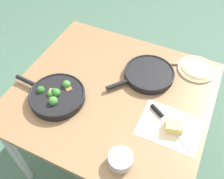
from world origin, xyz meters
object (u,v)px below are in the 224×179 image
at_px(wooden_spoon, 169,64).
at_px(prep_bowl_steel, 121,160).
at_px(cheese_block, 174,126).
at_px(grater_knife, 165,120).
at_px(skillet_eggs, 149,74).
at_px(dinner_plate_stack, 197,68).
at_px(skillet_broccoli, 57,95).

relative_size(wooden_spoon, prep_bowl_steel, 3.28).
bearing_deg(cheese_block, grater_knife, 150.33).
height_order(skillet_eggs, dinner_plate_stack, skillet_eggs).
xyz_separation_m(dinner_plate_stack, prep_bowl_steel, (-0.18, -0.73, 0.01)).
bearing_deg(skillet_broccoli, wooden_spoon, -129.11).
xyz_separation_m(skillet_eggs, wooden_spoon, (0.08, 0.15, -0.01)).
relative_size(grater_knife, prep_bowl_steel, 2.38).
bearing_deg(skillet_eggs, prep_bowl_steel, 46.83).
bearing_deg(cheese_block, wooden_spoon, 109.12).
xyz_separation_m(grater_knife, cheese_block, (0.05, -0.03, 0.02)).
xyz_separation_m(skillet_broccoli, grater_knife, (0.57, 0.11, -0.02)).
bearing_deg(wooden_spoon, dinner_plate_stack, 166.70).
relative_size(skillet_broccoli, prep_bowl_steel, 3.86).
distance_m(skillet_eggs, dinner_plate_stack, 0.30).
bearing_deg(dinner_plate_stack, skillet_broccoli, -139.63).
bearing_deg(prep_bowl_steel, cheese_block, 58.37).
height_order(skillet_eggs, grater_knife, skillet_eggs).
height_order(grater_knife, dinner_plate_stack, dinner_plate_stack).
distance_m(skillet_broccoli, grater_knife, 0.59).
bearing_deg(dinner_plate_stack, cheese_block, -91.43).
distance_m(skillet_broccoli, skillet_eggs, 0.54).
height_order(skillet_broccoli, grater_knife, skillet_broccoli).
height_order(skillet_broccoli, prep_bowl_steel, skillet_broccoli).
relative_size(grater_knife, dinner_plate_stack, 1.19).
relative_size(wooden_spoon, dinner_plate_stack, 1.64).
distance_m(skillet_eggs, wooden_spoon, 0.17).
distance_m(wooden_spoon, grater_knife, 0.41).
relative_size(wooden_spoon, grater_knife, 1.38).
xyz_separation_m(wooden_spoon, cheese_block, (0.15, -0.43, 0.02)).
relative_size(skillet_eggs, dinner_plate_stack, 1.61).
relative_size(dinner_plate_stack, prep_bowl_steel, 2.00).
distance_m(skillet_eggs, prep_bowl_steel, 0.56).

